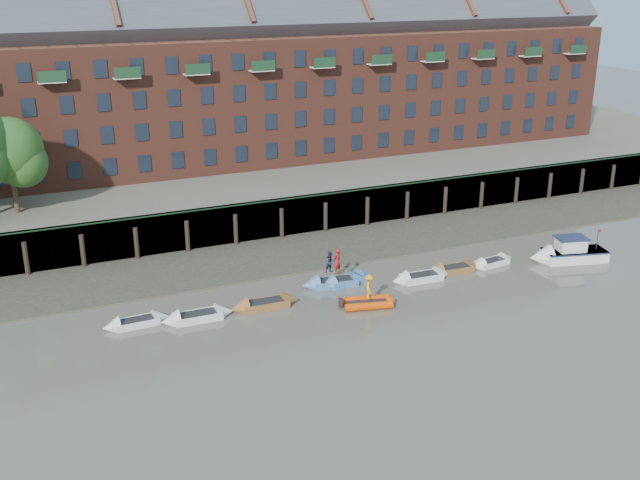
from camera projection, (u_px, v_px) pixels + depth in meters
ground at (445, 346)px, 44.67m from camera, size 220.00×220.00×0.00m
foreshore at (322, 249)px, 60.14m from camera, size 110.00×8.00×0.50m
mud_band at (340, 264)px, 57.22m from camera, size 110.00×1.60×0.10m
river_wall at (301, 215)px, 63.36m from camera, size 110.00×1.23×3.30m
bank_terrace at (249, 177)px, 75.06m from camera, size 110.00×28.00×3.20m
apartment_terrace at (242, 61)px, 72.09m from camera, size 80.60×15.56×20.98m
rowboat_0 at (137, 322)px, 47.22m from camera, size 4.30×1.39×1.24m
rowboat_1 at (198, 316)px, 47.95m from camera, size 4.77×1.47×1.38m
rowboat_2 at (265, 304)px, 49.71m from camera, size 4.85×1.54×1.40m
rowboat_3 at (335, 282)px, 53.18m from camera, size 4.99×2.05×1.40m
rowboat_4 at (347, 281)px, 53.50m from camera, size 4.69×2.08×1.31m
rowboat_5 at (421, 277)px, 54.06m from camera, size 4.75×1.59×1.36m
rowboat_6 at (454, 269)px, 55.55m from camera, size 4.55×1.45×1.31m
rowboat_7 at (492, 262)px, 56.88m from camera, size 4.22×1.73×1.19m
rib_tender at (369, 303)px, 49.90m from camera, size 3.63×2.38×0.61m
motor_launch at (562, 254)px, 57.43m from camera, size 6.33×3.44×2.49m
person_rower_a at (337, 261)px, 52.61m from camera, size 0.80×0.69×1.85m
person_rower_b at (330, 262)px, 52.78m from camera, size 0.82×0.67×1.57m
person_rib_crew at (369, 287)px, 49.54m from camera, size 1.01×1.24×1.68m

